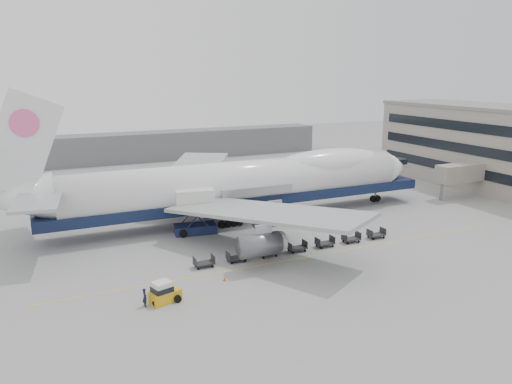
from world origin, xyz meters
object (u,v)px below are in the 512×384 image
airliner (245,182)px  baggage_tug (164,293)px  ground_worker (145,297)px  catering_truck (195,209)px

airliner → baggage_tug: 29.58m
ground_worker → baggage_tug: bearing=-91.6°
airliner → ground_worker: 30.92m
airliner → catering_truck: size_ratio=10.73×
catering_truck → baggage_tug: size_ratio=1.93×
catering_truck → airliner: bearing=30.4°
catering_truck → ground_worker: bearing=-110.9°
airliner → baggage_tug: size_ratio=20.70×
baggage_tug → ground_worker: size_ratio=1.76×
baggage_tug → catering_truck: bearing=47.2°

